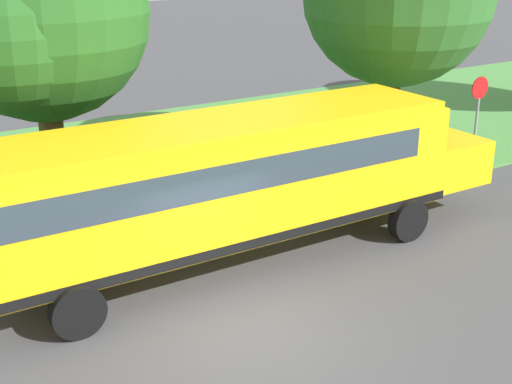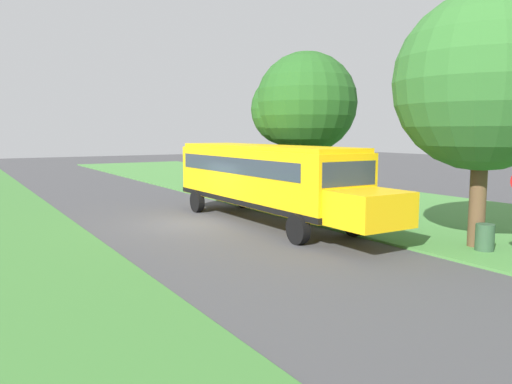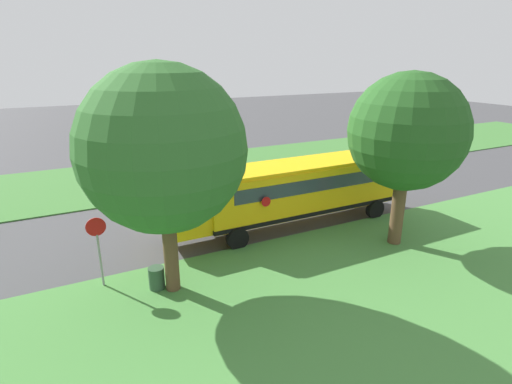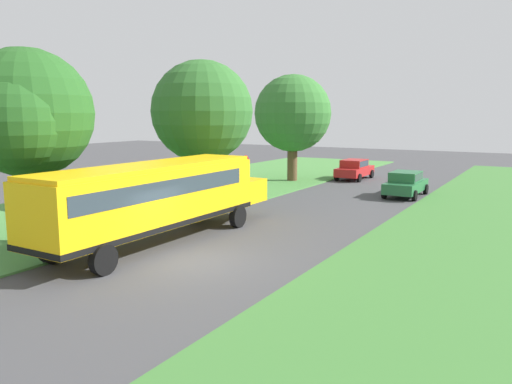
{
  "view_description": "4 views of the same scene",
  "coord_description": "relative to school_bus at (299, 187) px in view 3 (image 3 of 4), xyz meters",
  "views": [
    {
      "loc": [
        9.48,
        -5.81,
        6.78
      ],
      "look_at": [
        -2.86,
        2.0,
        1.41
      ],
      "focal_mm": 50.0,
      "sensor_mm": 36.0,
      "label": 1
    },
    {
      "loc": [
        8.14,
        18.36,
        3.69
      ],
      "look_at": [
        -1.42,
        2.79,
        1.49
      ],
      "focal_mm": 35.0,
      "sensor_mm": 36.0,
      "label": 2
    },
    {
      "loc": [
        -18.54,
        11.73,
        8.01
      ],
      "look_at": [
        -1.98,
        3.37,
        1.74
      ],
      "focal_mm": 28.0,
      "sensor_mm": 36.0,
      "label": 3
    },
    {
      "loc": [
        10.45,
        -13.23,
        5.04
      ],
      "look_at": [
        -0.18,
        4.69,
        1.8
      ],
      "focal_mm": 35.0,
      "sensor_mm": 36.0,
      "label": 4
    }
  ],
  "objects": [
    {
      "name": "ground_plane",
      "position": [
        2.75,
        -1.39,
        -1.92
      ],
      "size": [
        120.0,
        120.0,
        0.0
      ],
      "primitive_type": "plane",
      "color": "#424244"
    },
    {
      "name": "school_bus",
      "position": [
        0.0,
        0.0,
        0.0
      ],
      "size": [
        2.84,
        12.42,
        3.16
      ],
      "color": "yellow",
      "rests_on": "ground"
    },
    {
      "name": "grass_far_side",
      "position": [
        11.75,
        -1.39,
        -1.89
      ],
      "size": [
        10.0,
        80.0,
        0.07
      ],
      "primitive_type": "cube",
      "color": "#3D7533",
      "rests_on": "ground"
    },
    {
      "name": "trash_bin",
      "position": [
        -2.94,
        7.86,
        -1.47
      ],
      "size": [
        0.56,
        0.56,
        0.9
      ],
      "primitive_type": "cylinder",
      "color": "#2D4C33",
      "rests_on": "ground"
    },
    {
      "name": "oak_tree_beside_bus",
      "position": [
        -3.82,
        -2.83,
        3.07
      ],
      "size": [
        4.89,
        5.02,
        7.55
      ],
      "color": "brown",
      "rests_on": "ground"
    },
    {
      "name": "oak_tree_roadside_mid",
      "position": [
        -3.19,
        7.28,
        3.32
      ],
      "size": [
        5.49,
        5.49,
        7.97
      ],
      "color": "brown",
      "rests_on": "ground"
    },
    {
      "name": "grass_verge",
      "position": [
        -7.25,
        -1.39,
        -1.88
      ],
      "size": [
        12.0,
        80.0,
        0.08
      ],
      "primitive_type": "cube",
      "color": "#47843D",
      "rests_on": "ground"
    },
    {
      "name": "stop_sign",
      "position": [
        -1.85,
        9.57,
        -0.19
      ],
      "size": [
        0.08,
        0.68,
        2.74
      ],
      "color": "gray",
      "rests_on": "ground"
    }
  ]
}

